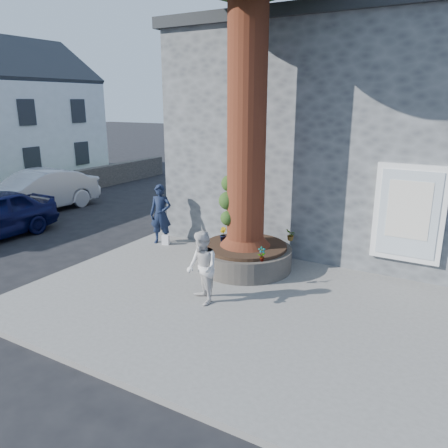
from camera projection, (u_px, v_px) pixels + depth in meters
The scene contains 14 objects.
ground at pixel (171, 295), 9.63m from camera, with size 120.00×120.00×0.00m, color black.
pavement at pixel (252, 290), 9.73m from camera, with size 9.00×8.00×0.12m, color slate.
yellow_line at pixel (103, 257), 11.93m from camera, with size 0.10×30.00×0.01m, color yellow.
stone_shop at pixel (371, 133), 13.57m from camera, with size 10.30×8.30×6.30m.
planter at pixel (245, 256), 10.80m from camera, with size 2.30×2.30×0.60m.
cottage_far at pixel (9, 107), 23.20m from camera, with size 7.30×7.40×8.75m.
man at pixel (161, 214), 12.52m from camera, with size 0.63×0.41×1.72m, color #121B32.
woman at pixel (202, 268), 8.81m from camera, with size 0.73×0.57×1.51m, color silver.
shopping_bag at pixel (166, 240), 12.57m from camera, with size 0.20×0.12×0.28m, color white.
car_silver at pixel (36, 192), 16.60m from camera, with size 1.67×4.78×1.58m, color #AAABB2.
plant_a at pixel (262, 254), 9.56m from camera, with size 0.18×0.12×0.34m, color gray.
plant_b at pixel (223, 234), 10.93m from camera, with size 0.20×0.19×0.36m, color gray.
plant_c at pixel (238, 227), 11.69m from camera, with size 0.17×0.17×0.30m, color gray.
plant_d at pixel (291, 235), 10.98m from camera, with size 0.26×0.23×0.29m, color gray.
Camera 1 is at (5.43, -7.07, 4.13)m, focal length 35.00 mm.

